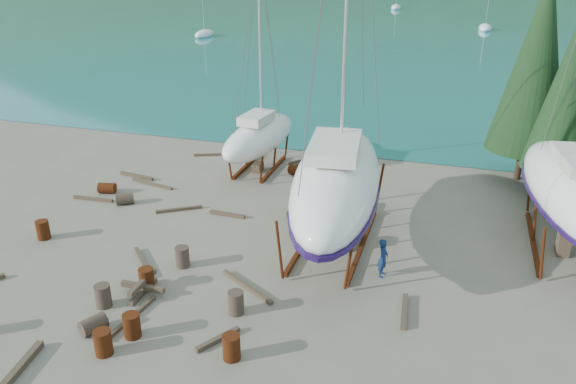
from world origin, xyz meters
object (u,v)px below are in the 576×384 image
(small_sailboat_shore, at_px, (259,136))
(worker, at_px, (383,258))
(large_sailboat_far, at_px, (572,189))
(large_sailboat_near, at_px, (337,179))

(small_sailboat_shore, distance_m, worker, 13.15)
(large_sailboat_far, bearing_deg, small_sailboat_shore, 154.12)
(large_sailboat_far, distance_m, small_sailboat_shore, 16.73)
(large_sailboat_near, distance_m, large_sailboat_far, 9.94)
(large_sailboat_far, xyz_separation_m, worker, (-7.16, -4.61, -1.99))
(worker, bearing_deg, large_sailboat_far, -53.91)
(large_sailboat_near, xyz_separation_m, small_sailboat_shore, (-6.31, 7.68, -1.06))
(small_sailboat_shore, bearing_deg, large_sailboat_near, -44.34)
(large_sailboat_near, relative_size, small_sailboat_shore, 1.55)
(large_sailboat_near, relative_size, worker, 11.85)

